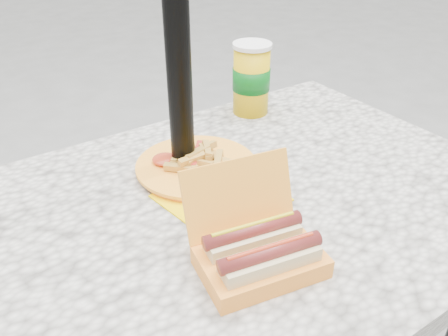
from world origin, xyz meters
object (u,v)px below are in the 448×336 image
hotdog_box (259,251)px  soda_cup (251,79)px  fries_plate (198,167)px  umbrella_pole (175,3)px

hotdog_box → soda_cup: size_ratio=1.16×
hotdog_box → fries_plate: hotdog_box is taller
hotdog_box → soda_cup: (0.35, 0.49, 0.06)m
umbrella_pole → fries_plate: size_ratio=6.04×
fries_plate → umbrella_pole: bearing=121.4°
fries_plate → soda_cup: soda_cup is taller
soda_cup → hotdog_box: bearing=-125.3°
umbrella_pole → soda_cup: 0.42m
hotdog_box → soda_cup: 0.61m
umbrella_pole → hotdog_box: umbrella_pole is taller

